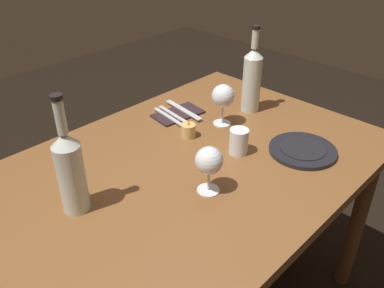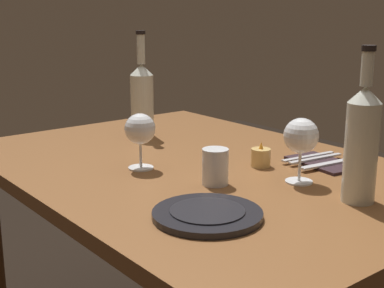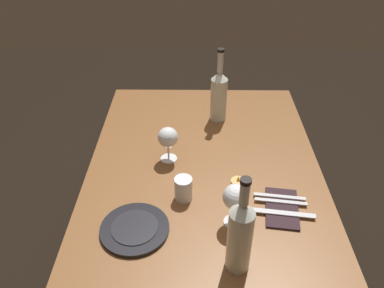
# 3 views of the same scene
# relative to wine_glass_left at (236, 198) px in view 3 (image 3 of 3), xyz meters

# --- Properties ---
(ground_plane) EXTENTS (6.00, 6.00, 0.00)m
(ground_plane) POSITION_rel_wine_glass_left_xyz_m (-0.27, -0.09, -0.85)
(ground_plane) COLOR black
(dining_table) EXTENTS (1.30, 0.90, 0.74)m
(dining_table) POSITION_rel_wine_glass_left_xyz_m (-0.27, -0.09, -0.20)
(dining_table) COLOR brown
(dining_table) RESTS_ON ground
(wine_glass_left) EXTENTS (0.08, 0.08, 0.16)m
(wine_glass_left) POSITION_rel_wine_glass_left_xyz_m (0.00, 0.00, 0.00)
(wine_glass_left) COLOR white
(wine_glass_left) RESTS_ON dining_table
(wine_glass_right) EXTENTS (0.08, 0.08, 0.15)m
(wine_glass_right) POSITION_rel_wine_glass_left_xyz_m (-0.33, -0.23, -0.01)
(wine_glass_right) COLOR white
(wine_glass_right) RESTS_ON dining_table
(wine_bottle) EXTENTS (0.07, 0.07, 0.34)m
(wine_bottle) POSITION_rel_wine_glass_left_xyz_m (-0.64, -0.02, 0.01)
(wine_bottle) COLOR silver
(wine_bottle) RESTS_ON dining_table
(wine_bottle_second) EXTENTS (0.07, 0.07, 0.33)m
(wine_bottle_second) POSITION_rel_wine_glass_left_xyz_m (0.17, -0.00, 0.02)
(wine_bottle_second) COLOR silver
(wine_bottle_second) RESTS_ON dining_table
(water_tumbler) EXTENTS (0.06, 0.06, 0.09)m
(water_tumbler) POSITION_rel_wine_glass_left_xyz_m (-0.11, -0.17, -0.07)
(water_tumbler) COLOR white
(water_tumbler) RESTS_ON dining_table
(votive_candle) EXTENTS (0.05, 0.05, 0.07)m
(votive_candle) POSITION_rel_wine_glass_left_xyz_m (-0.15, 0.03, -0.09)
(votive_candle) COLOR #DBB266
(votive_candle) RESTS_ON dining_table
(dinner_plate) EXTENTS (0.22, 0.22, 0.02)m
(dinner_plate) POSITION_rel_wine_glass_left_xyz_m (0.04, -0.32, -0.10)
(dinner_plate) COLOR black
(dinner_plate) RESTS_ON dining_table
(folded_napkin) EXTENTS (0.20, 0.13, 0.01)m
(folded_napkin) POSITION_rel_wine_glass_left_xyz_m (-0.06, 0.17, -0.11)
(folded_napkin) COLOR #2D1E23
(folded_napkin) RESTS_ON dining_table
(fork_inner) EXTENTS (0.04, 0.18, 0.00)m
(fork_inner) POSITION_rel_wine_glass_left_xyz_m (-0.09, 0.17, -0.10)
(fork_inner) COLOR silver
(fork_inner) RESTS_ON folded_napkin
(fork_outer) EXTENTS (0.04, 0.18, 0.00)m
(fork_outer) POSITION_rel_wine_glass_left_xyz_m (-0.11, 0.17, -0.10)
(fork_outer) COLOR silver
(fork_outer) RESTS_ON folded_napkin
(table_knife) EXTENTS (0.05, 0.21, 0.00)m
(table_knife) POSITION_rel_wine_glass_left_xyz_m (-0.03, 0.17, -0.10)
(table_knife) COLOR silver
(table_knife) RESTS_ON folded_napkin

